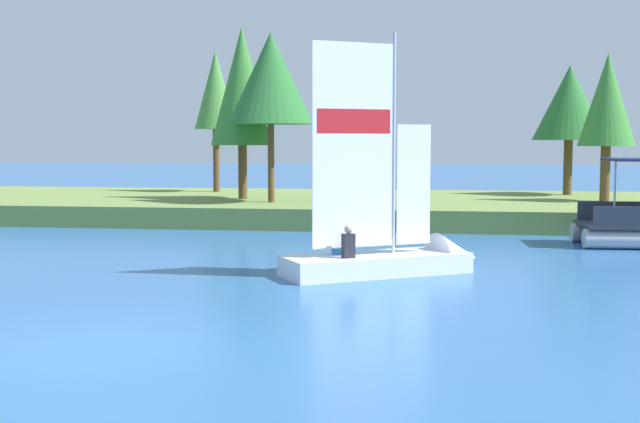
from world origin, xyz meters
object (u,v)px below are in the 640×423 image
at_px(shoreline_tree_left, 216,91).
at_px(shoreline_tree_right, 607,101).
at_px(shoreline_tree_midleft, 242,87).
at_px(sailboat, 404,254).
at_px(shoreline_tree_midright, 569,103).
at_px(shoreline_tree_centre, 271,79).

height_order(shoreline_tree_left, shoreline_tree_right, shoreline_tree_left).
distance_m(shoreline_tree_midleft, shoreline_tree_right, 14.85).
xyz_separation_m(shoreline_tree_midleft, sailboat, (7.35, -13.54, -5.01)).
xyz_separation_m(shoreline_tree_midleft, shoreline_tree_midright, (13.93, 4.53, -0.58)).
height_order(shoreline_tree_centre, shoreline_tree_midright, shoreline_tree_centre).
bearing_deg(shoreline_tree_left, shoreline_tree_midright, 0.26).
height_order(shoreline_tree_right, sailboat, shoreline_tree_right).
bearing_deg(sailboat, shoreline_tree_right, 31.13).
distance_m(shoreline_tree_centre, shoreline_tree_right, 13.50).
height_order(shoreline_tree_centre, shoreline_tree_right, shoreline_tree_centre).
height_order(shoreline_tree_midright, shoreline_tree_right, shoreline_tree_right).
height_order(shoreline_tree_left, sailboat, shoreline_tree_left).
bearing_deg(shoreline_tree_midleft, shoreline_tree_left, 117.94).
bearing_deg(shoreline_tree_left, shoreline_tree_centre, -57.61).
distance_m(shoreline_tree_midright, sailboat, 19.73).
distance_m(shoreline_tree_midleft, sailboat, 16.20).
xyz_separation_m(shoreline_tree_midleft, shoreline_tree_right, (14.82, 0.72, -0.65)).
bearing_deg(sailboat, shoreline_tree_centre, 84.88).
bearing_deg(sailboat, shoreline_tree_left, 87.14).
bearing_deg(shoreline_tree_right, sailboat, -117.64).
bearing_deg(shoreline_tree_centre, shoreline_tree_right, 10.65).
bearing_deg(shoreline_tree_right, shoreline_tree_left, 167.74).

